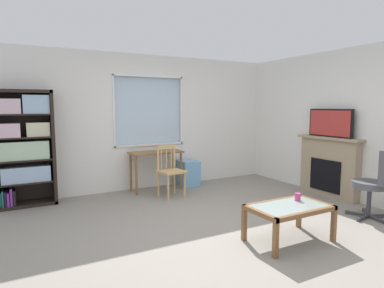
# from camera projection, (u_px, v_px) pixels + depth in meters

# --- Properties ---
(ground) EXTENTS (6.44, 6.13, 0.02)m
(ground) POSITION_uv_depth(u_px,v_px,m) (215.00, 230.00, 4.27)
(ground) COLOR gray
(wall_back_with_window) EXTENTS (5.44, 0.15, 2.55)m
(wall_back_with_window) POSITION_uv_depth(u_px,v_px,m) (143.00, 124.00, 6.36)
(wall_back_with_window) COLOR white
(wall_back_with_window) RESTS_ON ground
(wall_right) EXTENTS (0.12, 5.33, 2.55)m
(wall_right) POSITION_uv_depth(u_px,v_px,m) (358.00, 125.00, 5.44)
(wall_right) COLOR white
(wall_right) RESTS_ON ground
(bookshelf) EXTENTS (0.90, 0.38, 1.84)m
(bookshelf) POSITION_uv_depth(u_px,v_px,m) (23.00, 145.00, 5.18)
(bookshelf) COLOR black
(bookshelf) RESTS_ON ground
(desk_under_window) EXTENTS (0.99, 0.42, 0.74)m
(desk_under_window) POSITION_uv_depth(u_px,v_px,m) (156.00, 158.00, 6.18)
(desk_under_window) COLOR brown
(desk_under_window) RESTS_ON ground
(wooden_chair) EXTENTS (0.47, 0.46, 0.90)m
(wooden_chair) POSITION_uv_depth(u_px,v_px,m) (170.00, 170.00, 5.77)
(wooden_chair) COLOR tan
(wooden_chair) RESTS_ON ground
(plastic_drawer_unit) EXTENTS (0.35, 0.40, 0.50)m
(plastic_drawer_unit) POSITION_uv_depth(u_px,v_px,m) (188.00, 173.00, 6.60)
(plastic_drawer_unit) COLOR #72ADDB
(plastic_drawer_unit) RESTS_ON ground
(fireplace) EXTENTS (0.26, 1.22, 1.05)m
(fireplace) POSITION_uv_depth(u_px,v_px,m) (329.00, 166.00, 5.80)
(fireplace) COLOR tan
(fireplace) RESTS_ON ground
(tv) EXTENTS (0.06, 0.86, 0.49)m
(tv) POSITION_uv_depth(u_px,v_px,m) (330.00, 123.00, 5.70)
(tv) COLOR black
(tv) RESTS_ON fireplace
(office_chair) EXTENTS (0.58, 0.58, 1.00)m
(office_chair) POSITION_uv_depth(u_px,v_px,m) (377.00, 181.00, 4.58)
(office_chair) COLOR #4C4C51
(office_chair) RESTS_ON ground
(coffee_table) EXTENTS (0.95, 0.58, 0.43)m
(coffee_table) POSITION_uv_depth(u_px,v_px,m) (289.00, 211.00, 3.86)
(coffee_table) COLOR #8C9E99
(coffee_table) RESTS_ON ground
(sippy_cup) EXTENTS (0.07, 0.07, 0.09)m
(sippy_cup) POSITION_uv_depth(u_px,v_px,m) (298.00, 197.00, 4.05)
(sippy_cup) COLOR #DB3D84
(sippy_cup) RESTS_ON coffee_table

